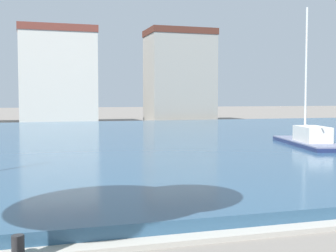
% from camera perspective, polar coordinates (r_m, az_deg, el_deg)
% --- Properties ---
extents(harbor_water, '(84.77, 42.28, 0.42)m').
position_cam_1_polar(harbor_water, '(30.77, -8.37, -1.80)').
color(harbor_water, '#2D5170').
rests_on(harbor_water, ground).
extents(quay_edge_coping, '(84.77, 0.50, 0.12)m').
position_cam_1_polar(quay_edge_coping, '(10.44, 9.97, -13.16)').
color(quay_edge_coping, '#ADA89E').
rests_on(quay_edge_coping, ground).
extents(sailboat_navy, '(3.58, 8.38, 8.11)m').
position_cam_1_polar(sailboat_navy, '(26.97, 16.81, -2.03)').
color(sailboat_navy, navy).
rests_on(sailboat_navy, ground).
extents(mooring_bollard, '(0.24, 0.24, 0.50)m').
position_cam_1_polar(mooring_bollard, '(9.20, -18.30, -14.37)').
color(mooring_bollard, '#232326').
rests_on(mooring_bollard, ground).
extents(townhouse_end_terrace, '(8.72, 7.37, 11.20)m').
position_cam_1_polar(townhouse_end_terrace, '(55.14, -13.72, 6.10)').
color(townhouse_end_terrace, beige).
rests_on(townhouse_end_terrace, ground).
extents(townhouse_corner_house, '(8.38, 5.83, 11.70)m').
position_cam_1_polar(townhouse_corner_house, '(58.42, 1.46, 6.30)').
color(townhouse_corner_house, gray).
rests_on(townhouse_corner_house, ground).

